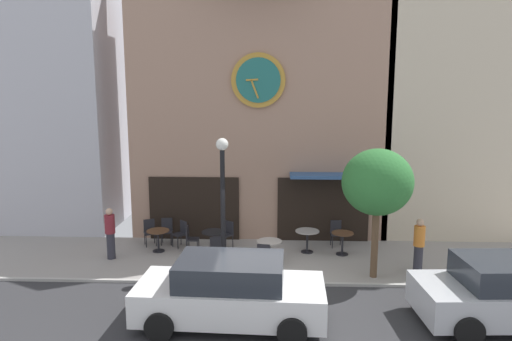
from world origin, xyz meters
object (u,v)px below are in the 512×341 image
(cafe_table_center_left, at_px, (307,236))
(cafe_chair_by_entrance, at_px, (227,232))
(street_lamp, at_px, (223,205))
(parked_car_white, at_px, (231,292))
(cafe_chair_facing_wall, at_px, (336,231))
(cafe_chair_left_end, at_px, (181,232))
(cafe_table_center, at_px, (214,237))
(cafe_chair_mid_row, at_px, (215,247))
(cafe_table_center_right, at_px, (269,247))
(cafe_chair_near_tree, at_px, (190,237))
(cafe_table_leftmost, at_px, (342,239))
(cafe_chair_outer, at_px, (150,230))
(cafe_chair_curbside, at_px, (167,229))
(pedestrian_orange, at_px, (419,245))
(pedestrian_maroon, at_px, (110,233))
(cafe_chair_near_lamp, at_px, (264,255))
(cafe_table_near_curb, at_px, (158,236))
(street_tree, at_px, (377,183))

(cafe_table_center_left, distance_m, cafe_chair_by_entrance, 2.76)
(street_lamp, relative_size, parked_car_white, 0.92)
(cafe_chair_by_entrance, distance_m, cafe_chair_facing_wall, 3.79)
(cafe_chair_by_entrance, bearing_deg, cafe_chair_left_end, -179.44)
(cafe_table_center, xyz_separation_m, cafe_chair_by_entrance, (0.38, 0.72, -0.04))
(cafe_chair_mid_row, bearing_deg, parked_car_white, -77.31)
(cafe_table_center_right, relative_size, cafe_chair_near_tree, 0.88)
(cafe_chair_facing_wall, distance_m, cafe_chair_left_end, 5.39)
(cafe_table_leftmost, height_order, cafe_chair_outer, cafe_chair_outer)
(cafe_table_center_right, relative_size, cafe_chair_curbside, 0.88)
(cafe_chair_near_tree, bearing_deg, cafe_table_center, -10.59)
(cafe_table_center_left, bearing_deg, cafe_table_leftmost, -8.72)
(pedestrian_orange, bearing_deg, cafe_table_center_left, 151.58)
(cafe_chair_curbside, bearing_deg, pedestrian_orange, -16.81)
(cafe_table_center_left, xyz_separation_m, parked_car_white, (-2.11, -4.86, 0.20))
(pedestrian_maroon, bearing_deg, cafe_chair_by_entrance, 19.44)
(cafe_chair_near_lamp, bearing_deg, pedestrian_maroon, 169.03)
(cafe_table_center_left, xyz_separation_m, cafe_table_leftmost, (1.15, -0.18, -0.03))
(cafe_chair_left_end, bearing_deg, cafe_chair_by_entrance, 0.56)
(cafe_table_near_curb, bearing_deg, cafe_chair_mid_row, -26.24)
(cafe_chair_facing_wall, bearing_deg, pedestrian_orange, -48.76)
(cafe_table_near_curb, distance_m, cafe_table_center_left, 5.01)
(cafe_chair_curbside, relative_size, pedestrian_orange, 0.54)
(street_lamp, bearing_deg, cafe_chair_near_lamp, -2.55)
(cafe_table_center, bearing_deg, cafe_chair_outer, 160.46)
(cafe_chair_by_entrance, relative_size, cafe_chair_facing_wall, 1.00)
(cafe_table_center_right, relative_size, cafe_chair_near_lamp, 0.88)
(cafe_chair_outer, bearing_deg, cafe_chair_mid_row, -33.71)
(cafe_table_center_right, xyz_separation_m, cafe_chair_curbside, (-3.66, 1.77, -0.01))
(street_lamp, bearing_deg, cafe_table_center_left, 33.76)
(cafe_chair_facing_wall, height_order, cafe_chair_mid_row, same)
(cafe_table_leftmost, relative_size, cafe_chair_outer, 0.84)
(cafe_chair_mid_row, height_order, cafe_chair_near_tree, same)
(cafe_table_near_curb, relative_size, cafe_table_center_right, 0.96)
(cafe_chair_by_entrance, bearing_deg, street_lamp, -87.22)
(cafe_chair_curbside, bearing_deg, cafe_chair_by_entrance, -7.66)
(cafe_chair_curbside, distance_m, cafe_chair_mid_row, 2.71)
(cafe_table_leftmost, height_order, cafe_chair_near_tree, cafe_chair_near_tree)
(street_lamp, bearing_deg, cafe_table_leftmost, 22.70)
(cafe_chair_facing_wall, relative_size, cafe_chair_outer, 1.00)
(cafe_table_leftmost, distance_m, cafe_chair_facing_wall, 0.86)
(cafe_chair_curbside, xyz_separation_m, cafe_chair_left_end, (0.58, -0.31, 0.00))
(street_lamp, relative_size, cafe_chair_left_end, 4.45)
(cafe_chair_outer, bearing_deg, cafe_chair_near_tree, -23.82)
(street_tree, height_order, cafe_chair_curbside, street_tree)
(cafe_chair_near_tree, bearing_deg, parked_car_white, -69.10)
(street_lamp, distance_m, cafe_table_leftmost, 4.35)
(parked_car_white, bearing_deg, cafe_table_center, 102.29)
(cafe_table_leftmost, xyz_separation_m, cafe_chair_curbside, (-6.06, 0.91, -0.01))
(cafe_table_near_curb, bearing_deg, cafe_chair_near_lamp, -25.12)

